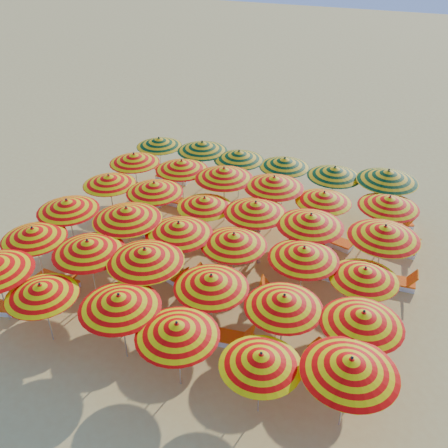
# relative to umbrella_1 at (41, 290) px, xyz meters

# --- Properties ---
(ground) EXTENTS (120.00, 120.00, 0.00)m
(ground) POSITION_rel_umbrella_1_xyz_m (3.46, 5.56, -2.05)
(ground) COLOR #D3B75E
(ground) RESTS_ON ground
(umbrella_1) EXTENTS (2.51, 2.51, 2.33)m
(umbrella_1) POSITION_rel_umbrella_1_xyz_m (0.00, 0.00, 0.00)
(umbrella_1) COLOR silver
(umbrella_1) RESTS_ON ground
(umbrella_2) EXTENTS (2.83, 2.83, 2.53)m
(umbrella_2) POSITION_rel_umbrella_1_xyz_m (2.56, 0.26, 0.18)
(umbrella_2) COLOR silver
(umbrella_2) RESTS_ON ground
(umbrella_3) EXTENTS (2.33, 2.33, 2.45)m
(umbrella_3) POSITION_rel_umbrella_1_xyz_m (4.54, -0.08, 0.11)
(umbrella_3) COLOR silver
(umbrella_3) RESTS_ON ground
(umbrella_4) EXTENTS (2.28, 2.28, 2.29)m
(umbrella_4) POSITION_rel_umbrella_1_xyz_m (6.91, -0.13, -0.03)
(umbrella_4) COLOR silver
(umbrella_4) RESTS_ON ground
(umbrella_5) EXTENTS (3.06, 3.06, 2.60)m
(umbrella_5) POSITION_rel_umbrella_1_xyz_m (9.05, 0.25, 0.24)
(umbrella_5) COLOR silver
(umbrella_5) RESTS_ON ground
(umbrella_6) EXTENTS (2.75, 2.75, 2.41)m
(umbrella_6) POSITION_rel_umbrella_1_xyz_m (-2.17, 2.31, 0.08)
(umbrella_6) COLOR silver
(umbrella_6) RESTS_ON ground
(umbrella_7) EXTENTS (2.87, 2.87, 2.56)m
(umbrella_7) POSITION_rel_umbrella_1_xyz_m (0.20, 2.18, 0.21)
(umbrella_7) COLOR silver
(umbrella_7) RESTS_ON ground
(umbrella_8) EXTENTS (3.22, 3.22, 2.65)m
(umbrella_8) POSITION_rel_umbrella_1_xyz_m (2.23, 2.36, 0.28)
(umbrella_8) COLOR silver
(umbrella_8) RESTS_ON ground
(umbrella_9) EXTENTS (2.82, 2.82, 2.45)m
(umbrella_9) POSITION_rel_umbrella_1_xyz_m (4.60, 2.12, 0.11)
(umbrella_9) COLOR silver
(umbrella_9) RESTS_ON ground
(umbrella_10) EXTENTS (2.65, 2.65, 2.44)m
(umbrella_10) POSITION_rel_umbrella_1_xyz_m (6.89, 2.06, 0.10)
(umbrella_10) COLOR silver
(umbrella_10) RESTS_ON ground
(umbrella_11) EXTENTS (3.06, 3.06, 2.47)m
(umbrella_11) POSITION_rel_umbrella_1_xyz_m (9.09, 2.16, 0.12)
(umbrella_11) COLOR silver
(umbrella_11) RESTS_ON ground
(umbrella_12) EXTENTS (2.35, 2.35, 2.48)m
(umbrella_12) POSITION_rel_umbrella_1_xyz_m (-2.17, 4.25, 0.14)
(umbrella_12) COLOR silver
(umbrella_12) RESTS_ON ground
(umbrella_13) EXTENTS (3.13, 3.13, 2.67)m
(umbrella_13) POSITION_rel_umbrella_1_xyz_m (0.38, 4.32, 0.31)
(umbrella_13) COLOR silver
(umbrella_13) RESTS_ON ground
(umbrella_14) EXTENTS (3.02, 3.02, 2.53)m
(umbrella_14) POSITION_rel_umbrella_1_xyz_m (2.46, 4.31, 0.18)
(umbrella_14) COLOR silver
(umbrella_14) RESTS_ON ground
(umbrella_15) EXTENTS (2.47, 2.47, 2.44)m
(umbrella_15) POSITION_rel_umbrella_1_xyz_m (4.44, 4.48, 0.10)
(umbrella_15) COLOR silver
(umbrella_15) RESTS_ON ground
(umbrella_16) EXTENTS (2.65, 2.65, 2.48)m
(umbrella_16) POSITION_rel_umbrella_1_xyz_m (6.85, 4.52, 0.14)
(umbrella_16) COLOR silver
(umbrella_16) RESTS_ON ground
(umbrella_17) EXTENTS (2.40, 2.40, 2.32)m
(umbrella_17) POSITION_rel_umbrella_1_xyz_m (8.84, 4.35, -0.01)
(umbrella_17) COLOR silver
(umbrella_17) RESTS_ON ground
(umbrella_18) EXTENTS (2.56, 2.56, 2.35)m
(umbrella_18) POSITION_rel_umbrella_1_xyz_m (-1.99, 6.80, 0.02)
(umbrella_18) COLOR silver
(umbrella_18) RESTS_ON ground
(umbrella_19) EXTENTS (3.06, 3.06, 2.45)m
(umbrella_19) POSITION_rel_umbrella_1_xyz_m (0.17, 6.77, 0.11)
(umbrella_19) COLOR silver
(umbrella_19) RESTS_ON ground
(umbrella_20) EXTENTS (2.80, 2.80, 2.30)m
(umbrella_20) POSITION_rel_umbrella_1_xyz_m (2.43, 6.62, -0.03)
(umbrella_20) COLOR silver
(umbrella_20) RESTS_ON ground
(umbrella_21) EXTENTS (2.74, 2.74, 2.52)m
(umbrella_21) POSITION_rel_umbrella_1_xyz_m (4.49, 6.64, 0.17)
(umbrella_21) COLOR silver
(umbrella_21) RESTS_ON ground
(umbrella_22) EXTENTS (3.14, 3.14, 2.57)m
(umbrella_22) POSITION_rel_umbrella_1_xyz_m (6.61, 6.47, 0.21)
(umbrella_22) COLOR silver
(umbrella_22) RESTS_ON ground
(umbrella_23) EXTENTS (2.74, 2.74, 2.64)m
(umbrella_23) POSITION_rel_umbrella_1_xyz_m (9.15, 6.56, 0.27)
(umbrella_23) COLOR silver
(umbrella_23) RESTS_ON ground
(umbrella_24) EXTENTS (2.83, 2.83, 2.40)m
(umbrella_24) POSITION_rel_umbrella_1_xyz_m (-2.03, 8.94, 0.07)
(umbrella_24) COLOR silver
(umbrella_24) RESTS_ON ground
(umbrella_25) EXTENTS (2.55, 2.55, 2.46)m
(umbrella_25) POSITION_rel_umbrella_1_xyz_m (0.31, 8.99, 0.11)
(umbrella_25) COLOR silver
(umbrella_25) RESTS_ON ground
(umbrella_26) EXTENTS (3.18, 3.18, 2.63)m
(umbrella_26) POSITION_rel_umbrella_1_xyz_m (2.43, 8.68, 0.26)
(umbrella_26) COLOR silver
(umbrella_26) RESTS_ON ground
(umbrella_27) EXTENTS (3.00, 3.00, 2.61)m
(umbrella_27) POSITION_rel_umbrella_1_xyz_m (4.58, 8.72, 0.25)
(umbrella_27) COLOR silver
(umbrella_27) RESTS_ON ground
(umbrella_28) EXTENTS (2.79, 2.79, 2.35)m
(umbrella_28) POSITION_rel_umbrella_1_xyz_m (6.65, 8.64, 0.02)
(umbrella_28) COLOR silver
(umbrella_28) RESTS_ON ground
(umbrella_29) EXTENTS (2.77, 2.77, 2.47)m
(umbrella_29) POSITION_rel_umbrella_1_xyz_m (9.07, 8.99, 0.13)
(umbrella_29) COLOR silver
(umbrella_29) RESTS_ON ground
(umbrella_30) EXTENTS (2.29, 2.29, 2.34)m
(umbrella_30) POSITION_rel_umbrella_1_xyz_m (-1.91, 11.10, 0.01)
(umbrella_30) COLOR silver
(umbrella_30) RESTS_ON ground
(umbrella_31) EXTENTS (3.13, 3.13, 2.50)m
(umbrella_31) POSITION_rel_umbrella_1_xyz_m (0.37, 11.10, 0.15)
(umbrella_31) COLOR silver
(umbrella_31) RESTS_ON ground
(umbrella_32) EXTENTS (2.85, 2.85, 2.43)m
(umbrella_32) POSITION_rel_umbrella_1_xyz_m (2.27, 10.90, 0.09)
(umbrella_32) COLOR silver
(umbrella_32) RESTS_ON ground
(umbrella_33) EXTENTS (2.58, 2.58, 2.39)m
(umbrella_33) POSITION_rel_umbrella_1_xyz_m (4.38, 11.03, 0.05)
(umbrella_33) COLOR silver
(umbrella_33) RESTS_ON ground
(umbrella_34) EXTENTS (2.96, 2.96, 2.44)m
(umbrella_34) POSITION_rel_umbrella_1_xyz_m (6.63, 10.83, 0.10)
(umbrella_34) COLOR silver
(umbrella_34) RESTS_ON ground
(umbrella_35) EXTENTS (2.97, 2.97, 2.67)m
(umbrella_35) POSITION_rel_umbrella_1_xyz_m (8.80, 10.86, 0.31)
(umbrella_35) COLOR silver
(umbrella_35) RESTS_ON ground
(lounger_0) EXTENTS (1.82, 1.03, 0.69)m
(lounger_0) POSITION_rel_umbrella_1_xyz_m (-2.54, 0.45, -1.90)
(lounger_0) COLOR white
(lounger_0) RESTS_ON ground
(lounger_1) EXTENTS (1.77, 0.70, 0.69)m
(lounger_1) POSITION_rel_umbrella_1_xyz_m (-1.57, 2.32, -1.90)
(lounger_1) COLOR white
(lounger_1) RESTS_ON ground
(lounger_2) EXTENTS (1.79, 0.78, 0.69)m
(lounger_2) POSITION_rel_umbrella_1_xyz_m (5.20, 1.97, -1.90)
(lounger_2) COLOR white
(lounger_2) RESTS_ON ground
(lounger_3) EXTENTS (1.82, 1.25, 0.69)m
(lounger_3) POSITION_rel_umbrella_1_xyz_m (8.58, 2.37, -1.90)
(lounger_3) COLOR white
(lounger_3) RESTS_ON ground
(lounger_4) EXTENTS (1.83, 1.12, 0.69)m
(lounger_4) POSITION_rel_umbrella_1_xyz_m (-2.67, 4.29, -1.90)
(lounger_4) COLOR white
(lounger_4) RESTS_ON ground
(lounger_5) EXTENTS (1.82, 1.03, 0.69)m
(lounger_5) POSITION_rel_umbrella_1_xyz_m (-0.21, 4.20, -1.90)
(lounger_5) COLOR white
(lounger_5) RESTS_ON ground
(lounger_6) EXTENTS (1.83, 1.15, 0.69)m
(lounger_6) POSITION_rel_umbrella_1_xyz_m (1.95, 4.25, -1.90)
(lounger_6) COLOR white
(lounger_6) RESTS_ON ground
(lounger_7) EXTENTS (1.79, 0.76, 0.69)m
(lounger_7) POSITION_rel_umbrella_1_xyz_m (3.84, 4.31, -1.90)
(lounger_7) COLOR white
(lounger_7) RESTS_ON ground
(lounger_8) EXTENTS (1.81, 0.87, 0.69)m
(lounger_8) POSITION_rel_umbrella_1_xyz_m (6.26, 4.69, -1.90)
(lounger_8) COLOR white
(lounger_8) RESTS_ON ground
(lounger_9) EXTENTS (1.83, 1.14, 0.69)m
(lounger_9) POSITION_rel_umbrella_1_xyz_m (-1.49, 6.56, -1.90)
(lounger_9) COLOR white
(lounger_9) RESTS_ON ground
(lounger_10) EXTENTS (1.80, 0.84, 0.69)m
(lounger_10) POSITION_rel_umbrella_1_xyz_m (-0.43, 6.55, -1.90)
(lounger_10) COLOR white
(lounger_10) RESTS_ON ground
(lounger_11) EXTENTS (1.77, 0.69, 0.69)m
(lounger_11) POSITION_rel_umbrella_1_xyz_m (3.03, 6.73, -1.90)
(lounger_11) COLOR white
(lounger_11) RESTS_ON ground
(lounger_12) EXTENTS (1.78, 0.74, 0.69)m
(lounger_12) POSITION_rel_umbrella_1_xyz_m (7.11, 6.45, -1.90)
(lounger_12) COLOR white
(lounger_12) RESTS_ON ground
(lounger_13) EXTENTS (1.77, 0.69, 0.69)m
(lounger_13) POSITION_rel_umbrella_1_xyz_m (9.75, 6.81, -1.90)
(lounger_13) COLOR white
(lounger_13) RESTS_ON ground
(lounger_14) EXTENTS (1.79, 0.80, 0.69)m
(lounger_14) POSITION_rel_umbrella_1_xyz_m (-1.53, 8.98, -1.90)
(lounger_14) COLOR white
(lounger_14) RESTS_ON ground
(lounger_15) EXTENTS (1.78, 0.74, 0.69)m
(lounger_15) POSITION_rel_umbrella_1_xyz_m (-0.29, 9.20, -1.90)
(lounger_15) COLOR white
(lounger_15) RESTS_ON ground
(lounger_16) EXTENTS (1.82, 1.02, 0.69)m
(lounger_16) POSITION_rel_umbrella_1_xyz_m (7.15, 8.65, -1.90)
(lounger_16) COLOR white
(lounger_16) RESTS_ON ground
(lounger_17) EXTENTS (1.81, 0.90, 0.69)m
(lounger_17) POSITION_rel_umbrella_1_xyz_m (9.67, 9.11, -1.90)
(lounger_17) COLOR white
(lounger_17) RESTS_ON ground
(lounger_18) EXTENTS (1.73, 0.58, 0.69)m
(lounger_18) POSITION_rel_umbrella_1_xyz_m (-1.41, 11.25, -1.90)
(lounger_18) COLOR white
(lounger_18) RESTS_ON ground
(lounger_19) EXTENTS (1.82, 1.20, 0.69)m
(lounger_19) POSITION_rel_umbrella_1_xyz_m (9.39, 10.83, -1.90)
(lounger_19) COLOR white
(lounger_19) RESTS_ON ground
(beachgoer_a) EXTENTS (0.66, 0.63, 1.52)m
(beachgoer_a) POSITION_rel_umbrella_1_xyz_m (4.69, 6.39, -1.29)
(beachgoer_a) COLOR tan
(beachgoer_a) RESTS_ON ground
(beachgoer_b) EXTENTS (0.71, 0.76, 1.25)m
(beachgoer_b) POSITION_rel_umbrella_1_xyz_m (1.68, 7.75, -1.42)
(beachgoer_b) COLOR tan
(beachgoer_b) RESTS_ON ground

